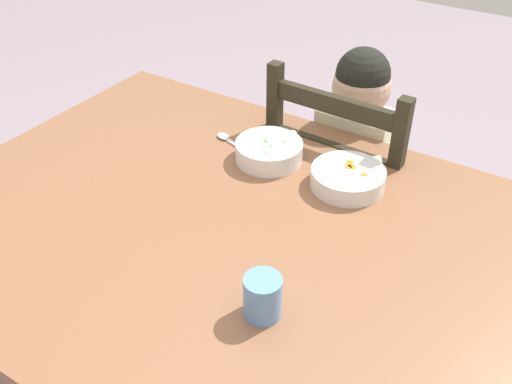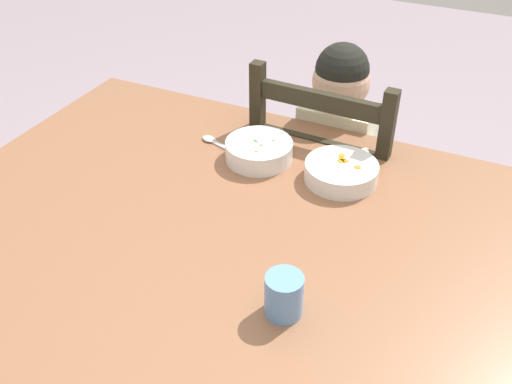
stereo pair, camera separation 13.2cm
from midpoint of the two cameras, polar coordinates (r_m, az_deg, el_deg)
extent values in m
cube|color=#8C5D3F|center=(1.33, -0.17, -4.02)|extent=(1.46, 1.07, 0.04)
cylinder|color=#8C5D3F|center=(2.15, -8.30, 1.55)|extent=(0.07, 0.07, 0.67)
cube|color=black|center=(1.93, 11.46, -0.45)|extent=(0.43, 0.43, 0.02)
cube|color=black|center=(2.16, 17.47, -4.12)|extent=(0.04, 0.04, 0.40)
cube|color=black|center=(2.26, 8.51, -0.75)|extent=(0.04, 0.04, 0.40)
cube|color=black|center=(1.89, 13.52, -10.39)|extent=(0.04, 0.04, 0.40)
cube|color=black|center=(1.99, 3.47, -6.18)|extent=(0.04, 0.04, 0.40)
cube|color=black|center=(1.59, 15.80, 1.13)|extent=(0.04, 0.04, 0.48)
cube|color=black|center=(1.72, 4.02, 5.25)|extent=(0.04, 0.04, 0.48)
cube|color=black|center=(1.56, 10.32, 8.46)|extent=(0.36, 0.04, 0.05)
cube|color=black|center=(1.63, 9.79, 3.99)|extent=(0.36, 0.04, 0.05)
cube|color=beige|center=(1.82, 11.72, 3.38)|extent=(0.22, 0.14, 0.32)
sphere|color=#D4AB8F|center=(1.70, 12.69, 10.09)|extent=(0.17, 0.17, 0.17)
sphere|color=black|center=(1.69, 12.86, 11.25)|extent=(0.16, 0.16, 0.16)
cylinder|color=#3F4C72|center=(1.97, 7.58, -6.85)|extent=(0.07, 0.07, 0.42)
cylinder|color=#3F4C72|center=(1.94, 10.52, -7.98)|extent=(0.07, 0.07, 0.42)
cylinder|color=beige|center=(1.73, 6.81, 5.39)|extent=(0.06, 0.24, 0.13)
cylinder|color=beige|center=(1.66, 14.84, 2.80)|extent=(0.06, 0.24, 0.13)
cylinder|color=white|center=(1.52, 3.79, 3.98)|extent=(0.18, 0.18, 0.05)
cylinder|color=white|center=(1.54, 3.76, 3.25)|extent=(0.08, 0.08, 0.01)
cylinder|color=#4B9E39|center=(1.52, 3.80, 4.24)|extent=(0.15, 0.15, 0.03)
sphere|color=#589E41|center=(1.47, 3.42, 3.78)|extent=(0.01, 0.01, 0.01)
sphere|color=#57A53C|center=(1.52, 5.26, 4.78)|extent=(0.01, 0.01, 0.01)
sphere|color=#4C9E41|center=(1.50, 3.99, 4.40)|extent=(0.01, 0.01, 0.01)
sphere|color=green|center=(1.51, 3.57, 4.80)|extent=(0.01, 0.01, 0.01)
sphere|color=#4E9A44|center=(1.52, 3.43, 4.92)|extent=(0.01, 0.01, 0.01)
cylinder|color=white|center=(1.45, 11.71, 1.26)|extent=(0.19, 0.19, 0.05)
cylinder|color=white|center=(1.46, 11.61, 0.59)|extent=(0.08, 0.08, 0.01)
cylinder|color=orange|center=(1.45, 11.74, 1.50)|extent=(0.15, 0.15, 0.03)
cube|color=orange|center=(1.46, 11.86, 2.45)|extent=(0.02, 0.02, 0.01)
cube|color=orange|center=(1.47, 11.92, 2.78)|extent=(0.02, 0.02, 0.01)
cube|color=orange|center=(1.43, 13.30, 1.49)|extent=(0.02, 0.02, 0.01)
cube|color=orange|center=(1.45, 12.17, 2.20)|extent=(0.02, 0.02, 0.01)
cube|color=orange|center=(1.45, 11.75, 2.22)|extent=(0.02, 0.02, 0.01)
cube|color=silver|center=(1.59, 0.61, 4.47)|extent=(0.09, 0.04, 0.00)
ellipsoid|color=silver|center=(1.63, -0.95, 5.49)|extent=(0.05, 0.04, 0.01)
cylinder|color=#6194D2|center=(1.09, 4.20, -10.51)|extent=(0.07, 0.07, 0.09)
camera|label=1|loc=(0.07, 92.85, -2.07)|focal=40.22mm
camera|label=2|loc=(0.07, -87.15, 2.07)|focal=40.22mm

